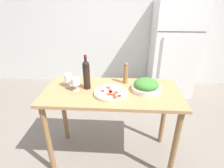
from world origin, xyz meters
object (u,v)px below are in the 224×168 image
Objects in this scene: wine_bottle at (86,74)px; pepper_mill at (126,73)px; salad_bowl at (146,86)px; wine_glass_near at (75,82)px; wine_glass_far at (68,78)px; refrigerator at (173,49)px; homemade_pizza at (111,93)px.

pepper_mill is (0.39, 0.15, -0.04)m from wine_bottle.
wine_glass_near is at bearing -176.67° from salad_bowl.
wine_glass_near is 0.12m from wine_glass_far.
pepper_mill is at bearing 22.24° from wine_glass_near.
wine_glass_near is at bearing -157.76° from pepper_mill.
pepper_mill is 0.27m from salad_bowl.
pepper_mill is at bearing 141.76° from salad_bowl.
wine_glass_near is at bearing -128.48° from refrigerator.
wine_glass_far reaches higher than homemade_pizza.
salad_bowl is (0.70, 0.04, -0.04)m from wine_glass_near.
wine_bottle reaches higher than pepper_mill.
refrigerator is 1.86m from salad_bowl.
refrigerator is at bearing 51.52° from wine_glass_near.
refrigerator is 1.81m from pepper_mill.
wine_glass_near is (-0.10, -0.06, -0.06)m from wine_bottle.
homemade_pizza is at bearing -119.03° from pepper_mill.
refrigerator reaches higher than wine_glass_near.
refrigerator is 2.25m from wine_glass_far.
pepper_mill is 0.81× the size of salad_bowl.
wine_glass_far is at bearing 163.09° from homemade_pizza.
salad_bowl is (0.80, -0.04, -0.04)m from wine_glass_far.
homemade_pizza is (0.25, -0.11, -0.14)m from wine_bottle.
refrigerator is 12.44× the size of wine_glass_near.
wine_bottle is 0.61m from salad_bowl.
wine_glass_near is (-1.40, -1.76, 0.12)m from refrigerator.
refrigerator is at bearing 67.92° from salad_bowl.
wine_glass_near is 0.37m from homemade_pizza.
refrigerator is 5.93× the size of salad_bowl.
refrigerator reaches higher than wine_bottle.
wine_bottle is 1.50× the size of pepper_mill.
homemade_pizza is at bearing -164.68° from salad_bowl.
salad_bowl is at bearing 3.33° from wine_glass_near.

